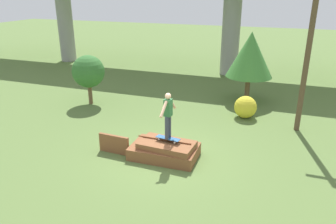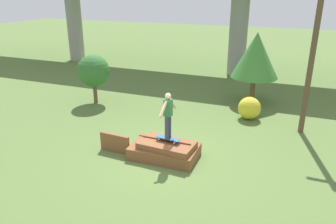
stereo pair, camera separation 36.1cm
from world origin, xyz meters
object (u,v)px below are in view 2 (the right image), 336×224
utility_pole (313,50)px  bush_yellow_flowering (249,108)px  skateboard (168,138)px  skater (168,113)px  tree_behind_right (256,55)px  tree_behind_left (93,71)px

utility_pole → bush_yellow_flowering: size_ratio=6.39×
skateboard → bush_yellow_flowering: bush_yellow_flowering is taller
skater → bush_yellow_flowering: bearing=67.4°
skateboard → utility_pole: bearing=44.3°
skateboard → tree_behind_right: size_ratio=0.25×
skateboard → tree_behind_left: size_ratio=0.35×
tree_behind_left → tree_behind_right: tree_behind_right is taller
tree_behind_right → utility_pole: bearing=-50.3°
tree_behind_left → utility_pole: bearing=0.3°
skater → utility_pole: (3.93, 3.84, 1.56)m
tree_behind_left → tree_behind_right: (6.92, 2.79, 0.73)m
skateboard → utility_pole: (3.93, 3.84, 2.42)m
tree_behind_right → bush_yellow_flowering: size_ratio=3.54×
utility_pole → bush_yellow_flowering: (-2.07, 0.62, -2.66)m
tree_behind_right → tree_behind_left: bearing=-158.0°
skateboard → utility_pole: utility_pole is taller
tree_behind_right → bush_yellow_flowering: tree_behind_right is taller
skateboard → tree_behind_right: tree_behind_right is taller
skater → bush_yellow_flowering: size_ratio=1.58×
utility_pole → tree_behind_right: (-2.27, 2.74, -0.84)m
utility_pole → bush_yellow_flowering: bearing=163.3°
skater → bush_yellow_flowering: skater is taller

